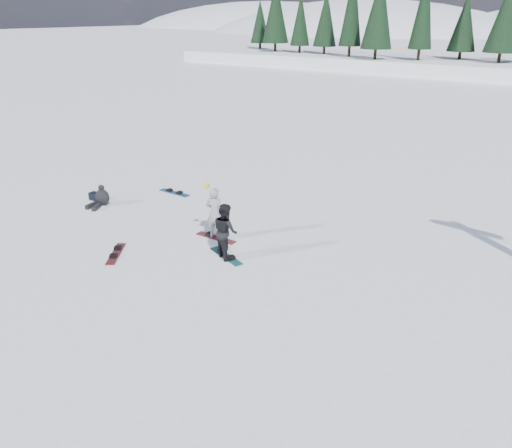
{
  "coord_description": "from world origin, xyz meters",
  "views": [
    {
      "loc": [
        9.55,
        -10.71,
        6.94
      ],
      "look_at": [
        1.7,
        0.48,
        1.1
      ],
      "focal_mm": 35.0,
      "sensor_mm": 36.0,
      "label": 1
    }
  ],
  "objects_px": {
    "snowboarder_man": "(225,231)",
    "gear_bag": "(95,196)",
    "snowboard_loose_c": "(175,193)",
    "snowboarder_woman": "(215,213)",
    "seated_rider": "(101,198)",
    "snowboard_loose_b": "(116,254)"
  },
  "relations": [
    {
      "from": "snowboarder_man",
      "to": "gear_bag",
      "type": "bearing_deg",
      "value": 18.07
    },
    {
      "from": "gear_bag",
      "to": "snowboard_loose_c",
      "type": "bearing_deg",
      "value": 49.74
    },
    {
      "from": "snowboard_loose_c",
      "to": "gear_bag",
      "type": "bearing_deg",
      "value": -130.11
    },
    {
      "from": "snowboarder_woman",
      "to": "gear_bag",
      "type": "distance_m",
      "value": 6.31
    },
    {
      "from": "snowboarder_man",
      "to": "seated_rider",
      "type": "distance_m",
      "value": 6.74
    },
    {
      "from": "snowboarder_woman",
      "to": "snowboarder_man",
      "type": "height_order",
      "value": "snowboarder_woman"
    },
    {
      "from": "snowboard_loose_b",
      "to": "snowboarder_man",
      "type": "bearing_deg",
      "value": 86.83
    },
    {
      "from": "gear_bag",
      "to": "snowboard_loose_c",
      "type": "xyz_separation_m",
      "value": [
        2.02,
        2.39,
        -0.14
      ]
    },
    {
      "from": "seated_rider",
      "to": "snowboard_loose_c",
      "type": "xyz_separation_m",
      "value": [
        1.32,
        2.64,
        -0.3
      ]
    },
    {
      "from": "gear_bag",
      "to": "snowboard_loose_b",
      "type": "distance_m",
      "value": 5.28
    },
    {
      "from": "snowboarder_woman",
      "to": "gear_bag",
      "type": "xyz_separation_m",
      "value": [
        -6.27,
        0.09,
        -0.75
      ]
    },
    {
      "from": "gear_bag",
      "to": "snowboard_loose_b",
      "type": "bearing_deg",
      "value": -31.94
    },
    {
      "from": "seated_rider",
      "to": "snowboard_loose_b",
      "type": "distance_m",
      "value": 4.56
    },
    {
      "from": "seated_rider",
      "to": "snowboard_loose_b",
      "type": "xyz_separation_m",
      "value": [
        3.78,
        -2.54,
        -0.3
      ]
    },
    {
      "from": "seated_rider",
      "to": "snowboard_loose_c",
      "type": "relative_size",
      "value": 0.7
    },
    {
      "from": "snowboard_loose_b",
      "to": "snowboarder_woman",
      "type": "bearing_deg",
      "value": 111.0
    },
    {
      "from": "snowboard_loose_c",
      "to": "snowboard_loose_b",
      "type": "bearing_deg",
      "value": -64.52
    },
    {
      "from": "snowboarder_woman",
      "to": "snowboard_loose_b",
      "type": "relative_size",
      "value": 1.28
    },
    {
      "from": "seated_rider",
      "to": "snowboard_loose_c",
      "type": "height_order",
      "value": "seated_rider"
    },
    {
      "from": "gear_bag",
      "to": "snowboard_loose_c",
      "type": "relative_size",
      "value": 0.3
    },
    {
      "from": "snowboarder_man",
      "to": "seated_rider",
      "type": "relative_size",
      "value": 1.65
    },
    {
      "from": "snowboarder_woman",
      "to": "snowboard_loose_c",
      "type": "distance_m",
      "value": 4.99
    }
  ]
}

